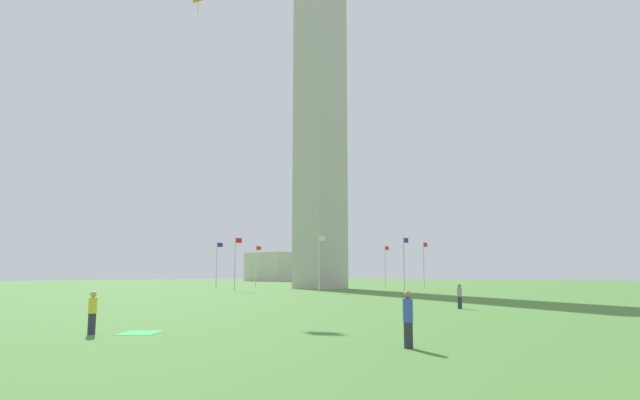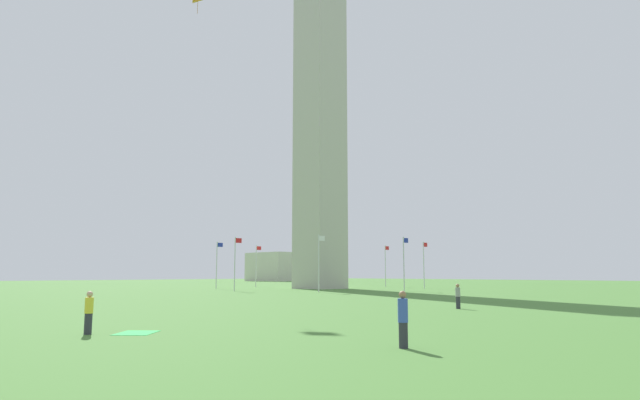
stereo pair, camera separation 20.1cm
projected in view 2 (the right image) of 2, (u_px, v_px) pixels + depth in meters
ground_plane at (320, 289)px, 83.33m from camera, size 260.00×260.00×0.00m
obelisk_monument at (320, 112)px, 87.06m from camera, size 6.15×6.15×55.88m
flagpole_n at (386, 264)px, 94.98m from camera, size 1.12×0.14×7.18m
flagpole_ne at (321, 264)px, 99.73m from camera, size 1.12×0.14×7.18m
flagpole_e at (256, 264)px, 95.20m from camera, size 1.12×0.14×7.18m
flagpole_se at (217, 263)px, 84.06m from camera, size 1.12×0.14×7.18m
flagpole_s at (235, 261)px, 72.83m from camera, size 1.12×0.14×7.18m
flagpole_sw at (319, 260)px, 68.09m from camera, size 1.12×0.14×7.18m
flagpole_w at (404, 261)px, 72.61m from camera, size 1.12×0.14×7.18m
flagpole_nw at (424, 263)px, 83.75m from camera, size 1.12×0.14×7.18m
person_yellow_shirt at (89, 313)px, 21.13m from camera, size 0.32×0.32×1.65m
person_gray_shirt at (458, 296)px, 36.26m from camera, size 0.32×0.32×1.64m
person_blue_shirt at (403, 320)px, 17.25m from camera, size 0.32×0.32×1.79m
distant_building at (292, 267)px, 169.32m from camera, size 24.95×15.76×8.49m
picnic_blanket_near_first_person at (136, 333)px, 21.53m from camera, size 2.27×2.26×0.01m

